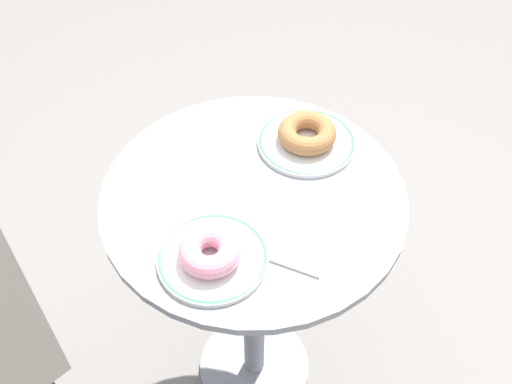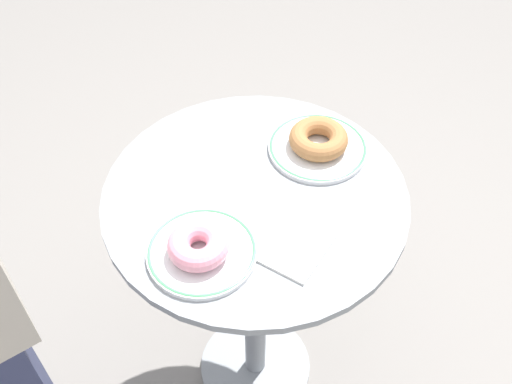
% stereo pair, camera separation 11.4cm
% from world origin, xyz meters
% --- Properties ---
extents(ground_plane, '(7.00, 7.00, 0.02)m').
position_xyz_m(ground_plane, '(0.00, 0.00, -0.01)').
color(ground_plane, gray).
extents(cafe_table, '(0.61, 0.61, 0.76)m').
position_xyz_m(cafe_table, '(0.00, 0.00, 0.52)').
color(cafe_table, gray).
rests_on(cafe_table, ground).
extents(plate_left, '(0.20, 0.20, 0.01)m').
position_xyz_m(plate_left, '(-0.18, -0.01, 0.77)').
color(plate_left, white).
rests_on(plate_left, cafe_table).
extents(plate_right, '(0.21, 0.21, 0.01)m').
position_xyz_m(plate_right, '(0.18, -0.03, 0.77)').
color(plate_right, white).
rests_on(plate_right, cafe_table).
extents(donut_pink_frosted, '(0.16, 0.16, 0.04)m').
position_xyz_m(donut_pink_frosted, '(-0.18, -0.01, 0.79)').
color(donut_pink_frosted, pink).
rests_on(donut_pink_frosted, plate_left).
extents(donut_cinnamon, '(0.16, 0.16, 0.04)m').
position_xyz_m(donut_cinnamon, '(0.18, -0.03, 0.79)').
color(donut_cinnamon, '#A36B3D').
rests_on(donut_cinnamon, plate_right).
extents(paper_napkin, '(0.13, 0.11, 0.01)m').
position_xyz_m(paper_napkin, '(-0.07, -0.14, 0.77)').
color(paper_napkin, white).
rests_on(paper_napkin, cafe_table).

